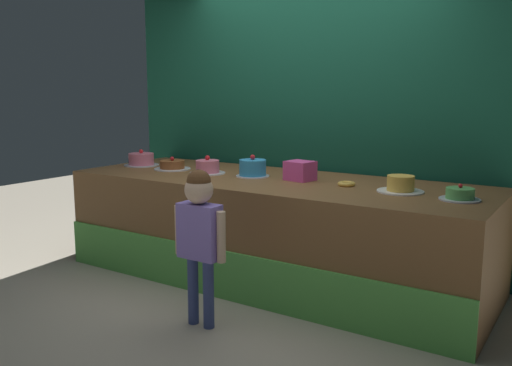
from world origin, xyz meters
TOP-DOWN VIEW (x-y plane):
  - ground_plane at (0.00, 0.00)m, footprint 12.00×12.00m
  - stage_platform at (0.00, 0.60)m, footprint 3.45×1.22m
  - curtain_backdrop at (0.00, 1.30)m, footprint 4.02×0.08m
  - child_figure at (0.09, -0.46)m, footprint 0.40×0.19m
  - pink_box at (0.21, 0.66)m, footprint 0.24×0.22m
  - donut at (0.63, 0.62)m, footprint 0.13×0.13m
  - cake_far_left at (-1.47, 0.59)m, footprint 0.33×0.33m
  - cake_left at (-1.05, 0.56)m, footprint 0.33×0.33m
  - cake_center_left at (-0.63, 0.54)m, footprint 0.31×0.31m
  - cake_center_right at (-0.21, 0.61)m, footprint 0.28×0.28m
  - cake_right at (1.05, 0.60)m, footprint 0.33×0.33m
  - cake_far_right at (1.47, 0.53)m, footprint 0.26×0.26m

SIDE VIEW (x-z plane):
  - ground_plane at x=0.00m, z-range 0.00..0.00m
  - stage_platform at x=0.00m, z-range 0.00..0.83m
  - child_figure at x=0.09m, z-range 0.15..1.20m
  - donut at x=0.63m, z-range 0.83..0.86m
  - cake_far_right at x=1.47m, z-range 0.81..0.92m
  - cake_left at x=-1.05m, z-range 0.81..0.93m
  - cake_right at x=1.05m, z-range 0.82..0.94m
  - cake_center_left at x=-0.63m, z-range 0.81..0.96m
  - cake_far_left at x=-1.47m, z-range 0.81..0.97m
  - cake_center_right at x=-0.21m, z-range 0.81..0.99m
  - pink_box at x=0.21m, z-range 0.83..0.98m
  - curtain_backdrop at x=0.00m, z-range 0.00..2.68m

